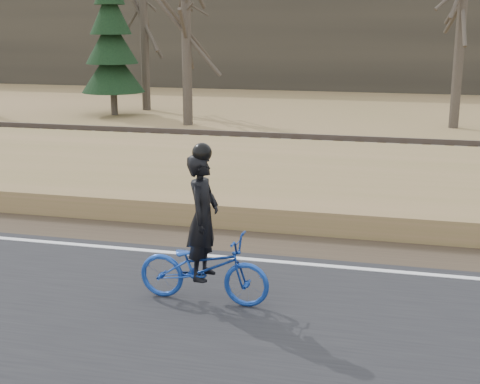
# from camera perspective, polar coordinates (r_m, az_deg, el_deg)

# --- Properties ---
(ground) EXTENTS (120.00, 120.00, 0.00)m
(ground) POSITION_cam_1_polar(r_m,az_deg,el_deg) (11.04, -5.94, -5.84)
(ground) COLOR #916C49
(ground) RESTS_ON ground
(road) EXTENTS (120.00, 6.00, 0.06)m
(road) POSITION_cam_1_polar(r_m,az_deg,el_deg) (8.90, -11.48, -10.97)
(road) COLOR black
(road) RESTS_ON ground
(edge_line) EXTENTS (120.00, 0.12, 0.01)m
(edge_line) POSITION_cam_1_polar(r_m,az_deg,el_deg) (11.19, -5.61, -5.19)
(edge_line) COLOR silver
(edge_line) RESTS_ON road
(shoulder) EXTENTS (120.00, 1.60, 0.04)m
(shoulder) POSITION_cam_1_polar(r_m,az_deg,el_deg) (12.10, -4.03, -3.87)
(shoulder) COLOR #473A2B
(shoulder) RESTS_ON ground
(embankment) EXTENTS (120.00, 5.00, 0.44)m
(embankment) POSITION_cam_1_polar(r_m,az_deg,el_deg) (14.82, -0.48, 0.38)
(embankment) COLOR #916C49
(embankment) RESTS_ON ground
(ballast) EXTENTS (120.00, 3.00, 0.45)m
(ballast) POSITION_cam_1_polar(r_m,az_deg,el_deg) (18.44, 2.46, 3.15)
(ballast) COLOR slate
(ballast) RESTS_ON ground
(railroad) EXTENTS (120.00, 2.40, 0.29)m
(railroad) POSITION_cam_1_polar(r_m,az_deg,el_deg) (18.38, 2.47, 4.08)
(railroad) COLOR black
(railroad) RESTS_ON ballast
(treeline_backdrop) EXTENTS (120.00, 4.00, 6.00)m
(treeline_backdrop) POSITION_cam_1_polar(r_m,az_deg,el_deg) (39.90, 9.02, 13.01)
(treeline_backdrop) COLOR #383328
(treeline_backdrop) RESTS_ON ground
(cyclist) EXTENTS (1.87, 0.71, 2.21)m
(cyclist) POSITION_cam_1_polar(r_m,az_deg,el_deg) (9.08, -3.14, -5.22)
(cyclist) COLOR #163B98
(cyclist) RESTS_ON road
(bare_tree_left) EXTENTS (0.36, 0.36, 8.36)m
(bare_tree_left) POSITION_cam_1_polar(r_m,az_deg,el_deg) (29.95, -8.24, 14.92)
(bare_tree_left) COLOR #484035
(bare_tree_left) RESTS_ON ground
(bare_tree_near_left) EXTENTS (0.36, 0.36, 6.71)m
(bare_tree_near_left) POSITION_cam_1_polar(r_m,az_deg,el_deg) (25.28, -4.60, 13.29)
(bare_tree_near_left) COLOR #484035
(bare_tree_near_left) RESTS_ON ground
(bare_tree_center) EXTENTS (0.36, 0.36, 7.81)m
(bare_tree_center) POSITION_cam_1_polar(r_m,az_deg,el_deg) (25.70, 18.40, 13.86)
(bare_tree_center) COLOR #484035
(bare_tree_center) RESTS_ON ground
(conifer) EXTENTS (2.60, 2.60, 6.33)m
(conifer) POSITION_cam_1_polar(r_m,az_deg,el_deg) (28.48, -10.92, 12.47)
(conifer) COLOR #484035
(conifer) RESTS_ON ground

